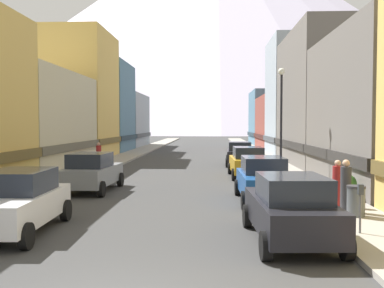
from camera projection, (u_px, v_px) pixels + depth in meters
sidewalk_left at (128, 156)px, 42.47m from camera, size 2.50×100.00×0.15m
sidewalk_right at (260, 156)px, 41.90m from camera, size 2.50×100.00×0.15m
storefront_left_2 at (20, 123)px, 30.01m from camera, size 7.69×11.90×6.59m
storefront_left_3 at (71, 98)px, 40.37m from camera, size 7.35×8.36×11.31m
storefront_left_4 at (100, 109)px, 49.44m from camera, size 6.60×9.01×9.78m
storefront_left_5 at (109, 122)px, 60.28m from camera, size 9.57×11.79×7.06m
storefront_right_2 at (333, 101)px, 33.54m from camera, size 6.97×12.53×9.96m
storefront_right_3 at (311, 99)px, 44.47m from camera, size 8.36×8.68×11.53m
storefront_right_4 at (298, 124)px, 54.45m from camera, size 9.72×11.16×6.43m
storefront_right_5 at (277, 119)px, 65.58m from camera, size 7.70×10.81×7.89m
car_left_0 at (17, 202)px, 12.70m from camera, size 2.19×4.46×1.78m
car_left_1 at (92, 172)px, 20.57m from camera, size 2.21×4.47×1.78m
car_right_0 at (291, 208)px, 11.69m from camera, size 2.25×4.49×1.78m
car_right_1 at (264, 179)px, 17.82m from camera, size 2.15×4.44×1.78m
car_right_2 at (248, 162)px, 25.92m from camera, size 2.17×4.45×1.78m
car_right_3 at (240, 153)px, 33.32m from camera, size 2.22×4.47×1.78m
parking_meter_near at (360, 201)px, 12.06m from camera, size 0.14×0.10×1.33m
trash_bin_right at (356, 201)px, 14.30m from camera, size 0.59×0.59×0.98m
potted_plant_0 at (39, 174)px, 22.63m from camera, size 0.50×0.50×0.81m
potted_plant_1 at (347, 186)px, 17.37m from camera, size 0.72×0.72×1.00m
potted_plant_2 at (5, 178)px, 18.88m from camera, size 0.72×0.72×1.10m
pedestrian_0 at (99, 155)px, 31.48m from camera, size 0.36×0.36×1.66m
pedestrian_1 at (346, 187)px, 15.06m from camera, size 0.36×0.36×1.76m
pedestrian_2 at (337, 185)px, 16.06m from camera, size 0.36×0.36×1.66m
streetlamp_right at (281, 107)px, 23.33m from camera, size 0.36×0.36×5.86m
mountain_backdrop at (216, 26)px, 263.78m from camera, size 312.31×312.31×122.27m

